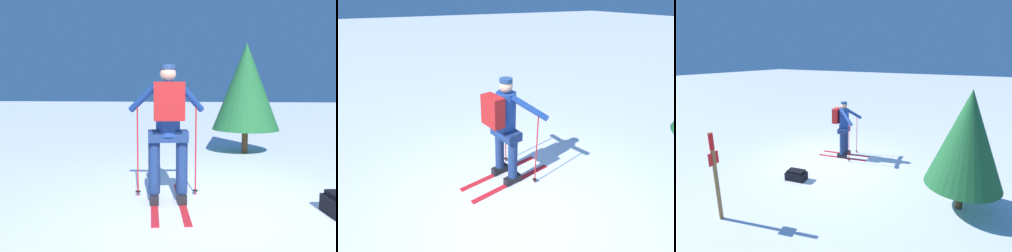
# 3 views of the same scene
# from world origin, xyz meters

# --- Properties ---
(ground_plane) EXTENTS (80.00, 80.00, 0.00)m
(ground_plane) POSITION_xyz_m (0.00, 0.00, 0.00)
(ground_plane) COLOR white
(skier) EXTENTS (1.04, 1.63, 1.76)m
(skier) POSITION_xyz_m (0.57, -0.10, 1.02)
(skier) COLOR red
(skier) RESTS_ON ground_plane
(dropped_backpack) EXTENTS (0.40, 0.56, 0.26)m
(dropped_backpack) POSITION_xyz_m (-1.48, 0.11, 0.12)
(dropped_backpack) COLOR black
(dropped_backpack) RESTS_ON ground_plane
(trail_marker) EXTENTS (0.24, 0.09, 1.77)m
(trail_marker) POSITION_xyz_m (-3.53, 0.30, 1.05)
(trail_marker) COLOR olive
(trail_marker) RESTS_ON ground_plane
(pine_tree) EXTENTS (1.51, 1.51, 2.52)m
(pine_tree) POSITION_xyz_m (-0.77, -3.72, 1.53)
(pine_tree) COLOR #4C331E
(pine_tree) RESTS_ON ground_plane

